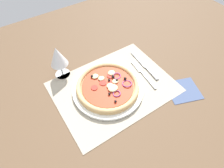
{
  "coord_description": "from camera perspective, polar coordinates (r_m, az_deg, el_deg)",
  "views": [
    {
      "loc": [
        -27.17,
        -39.89,
        61.95
      ],
      "look_at": [
        -0.88,
        0.0,
        2.67
      ],
      "focal_mm": 30.27,
      "sensor_mm": 36.0,
      "label": 1
    }
  ],
  "objects": [
    {
      "name": "pizza",
      "position": [
        0.76,
        -1.39,
        -0.43
      ],
      "size": [
        25.4,
        25.4,
        2.56
      ],
      "color": "tan",
      "rests_on": "plate"
    },
    {
      "name": "plate",
      "position": [
        0.77,
        -1.42,
        -1.26
      ],
      "size": [
        28.72,
        28.72,
        1.27
      ],
      "primitive_type": "cylinder",
      "color": "silver",
      "rests_on": "placemat"
    },
    {
      "name": "knife",
      "position": [
        0.88,
        9.66,
        5.88
      ],
      "size": [
        3.33,
        20.07,
        0.62
      ],
      "rotation": [
        0.0,
        0.0,
        1.49
      ],
      "color": "#B2B5BA",
      "rests_on": "placemat"
    },
    {
      "name": "placemat",
      "position": [
        0.78,
        0.54,
        -0.86
      ],
      "size": [
        47.62,
        35.72,
        0.4
      ],
      "primitive_type": "cube",
      "color": "#A39984",
      "rests_on": "ground_plane"
    },
    {
      "name": "fork",
      "position": [
        0.84,
        9.2,
        3.44
      ],
      "size": [
        3.53,
        18.06,
        0.44
      ],
      "rotation": [
        0.0,
        0.0,
        1.46
      ],
      "color": "#B2B5BA",
      "rests_on": "placemat"
    },
    {
      "name": "ground_plane",
      "position": [
        0.79,
        0.53,
        -1.48
      ],
      "size": [
        190.0,
        140.0,
        2.4
      ],
      "primitive_type": "cube",
      "color": "brown"
    },
    {
      "name": "wine_glass",
      "position": [
        0.79,
        -16.06,
        7.77
      ],
      "size": [
        7.2,
        7.2,
        14.9
      ],
      "color": "silver",
      "rests_on": "ground_plane"
    },
    {
      "name": "napkin",
      "position": [
        0.83,
        20.71,
        -1.77
      ],
      "size": [
        15.92,
        15.16,
        0.36
      ],
      "primitive_type": "cube",
      "rotation": [
        0.0,
        0.0,
        -0.35
      ],
      "color": "#425175",
      "rests_on": "ground_plane"
    }
  ]
}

